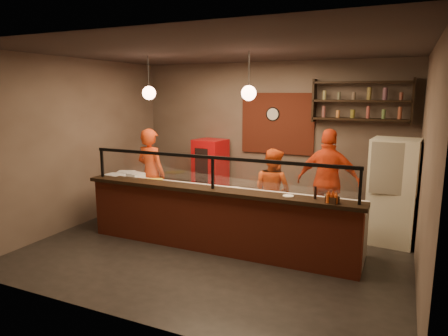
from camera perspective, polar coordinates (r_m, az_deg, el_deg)
The scene contains 29 objects.
floor at distance 6.92m, azimuth -0.45°, elevation -10.96°, with size 6.00×6.00×0.00m, color black.
ceiling at distance 6.46m, azimuth -0.50°, elevation 16.43°, with size 6.00×6.00×0.00m, color #372E2A.
wall_back at distance 8.81m, azimuth 6.39°, elevation 4.44°, with size 6.00×6.00×0.00m, color #6A5A4E.
wall_left at distance 8.22m, azimuth -19.86°, elevation 3.40°, with size 5.00×5.00×0.00m, color #6A5A4E.
wall_right at distance 5.92m, azimuth 26.90°, elevation 0.23°, with size 5.00×5.00×0.00m, color #6A5A4E.
wall_front at distance 4.40m, azimuth -14.30°, elevation -2.23°, with size 6.00×6.00×0.00m, color #6A5A4E.
brick_patch at distance 8.70m, azimuth 7.63°, elevation 6.31°, with size 1.60×0.04×1.30m, color maroon.
service_counter at distance 6.50m, azimuth -1.58°, elevation -7.75°, with size 4.60×0.25×1.00m, color maroon.
counter_ledge at distance 6.35m, azimuth -1.61°, elevation -3.21°, with size 4.70×0.37×0.06m, color black.
worktop_cabinet at distance 6.95m, azimuth 0.24°, elevation -7.15°, with size 4.60×0.75×0.85m, color gray.
worktop at distance 6.82m, azimuth 0.24°, elevation -3.55°, with size 4.60×0.75×0.05m, color silver.
sneeze_guard at distance 6.27m, azimuth -1.62°, elevation -0.20°, with size 4.50×0.05×0.52m.
wall_shelving at distance 8.20m, azimuth 19.00°, elevation 9.06°, with size 1.84×0.28×0.85m.
wall_clock at distance 8.71m, azimuth 7.01°, elevation 7.65°, with size 0.30×0.30×0.04m, color black.
pendant_left at distance 7.35m, azimuth -10.66°, elevation 10.50°, with size 0.24×0.24×0.77m.
pendant_right at distance 6.46m, azimuth 3.55°, elevation 10.65°, with size 0.24×0.24×0.77m.
cook_left at distance 8.26m, azimuth -10.37°, elevation -0.83°, with size 0.68×0.44×1.85m, color red.
cook_mid at distance 7.42m, azimuth 6.94°, elevation -3.21°, with size 0.76×0.59×1.56m, color #CA4613.
cook_right at distance 7.50m, azimuth 14.67°, elevation -1.91°, with size 1.13×0.47×1.93m, color red.
fridge at distance 7.38m, azimuth 22.95°, elevation -3.11°, with size 0.75×0.70×1.80m, color #EBE8C7.
red_cooler at distance 9.09m, azimuth -1.94°, elevation -0.67°, with size 0.65×0.60×1.52m, color #B10B0F.
pizza_dough at distance 6.91m, azimuth 0.96°, elevation -3.11°, with size 0.47×0.47×0.01m, color #EFE1CB.
prep_tub_a at distance 7.96m, azimuth -13.81°, elevation -1.02°, with size 0.32×0.25×0.16m, color silver.
prep_tub_b at distance 7.74m, azimuth -12.69°, elevation -1.28°, with size 0.33×0.27×0.17m, color silver.
prep_tub_c at distance 7.70m, azimuth -15.40°, elevation -1.47°, with size 0.33×0.26×0.17m, color silver.
rolling_pin at distance 7.69m, azimuth -10.06°, elevation -1.66°, with size 0.06×0.06×0.35m, color yellow.
condiment_caddy at distance 5.72m, azimuth 15.21°, elevation -4.38°, with size 0.16×0.13×0.09m, color black.
pepper_mill at distance 5.86m, azimuth 12.91°, elevation -3.45°, with size 0.04×0.04×0.18m, color black.
small_plate at distance 5.95m, azimuth 9.16°, elevation -3.95°, with size 0.16×0.16×0.01m, color white.
Camera 1 is at (2.70, -5.83, 2.57)m, focal length 32.00 mm.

